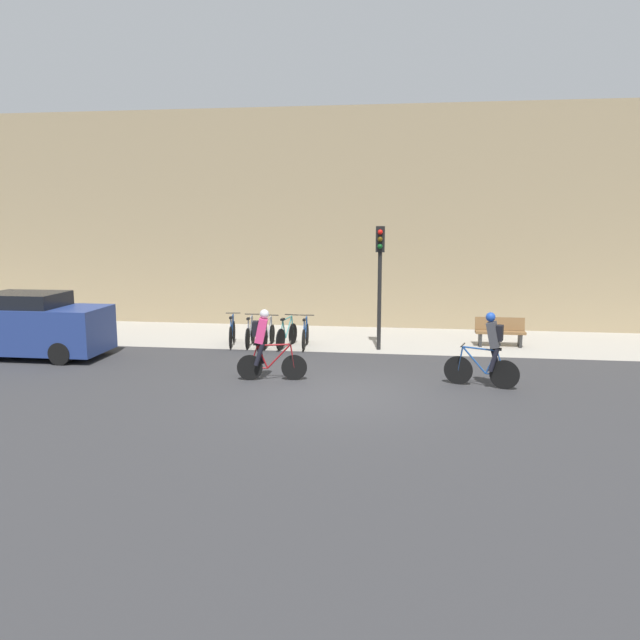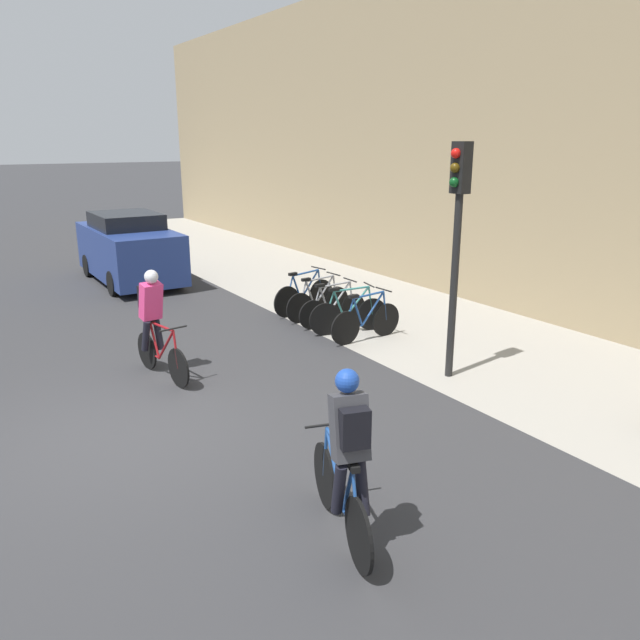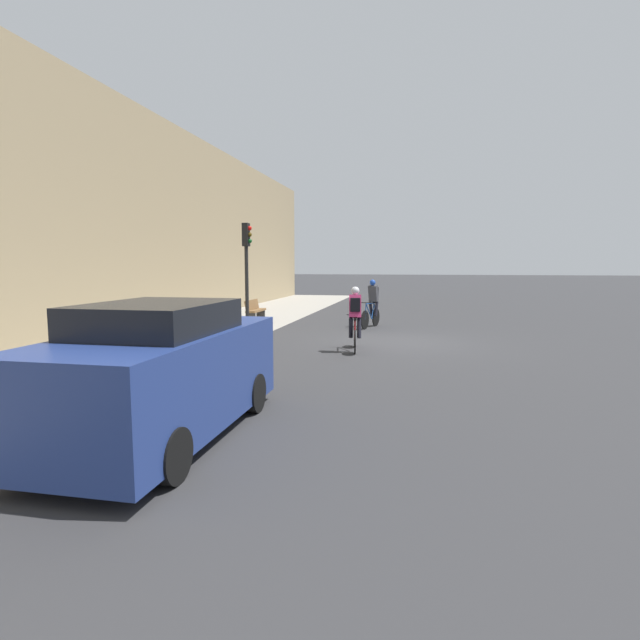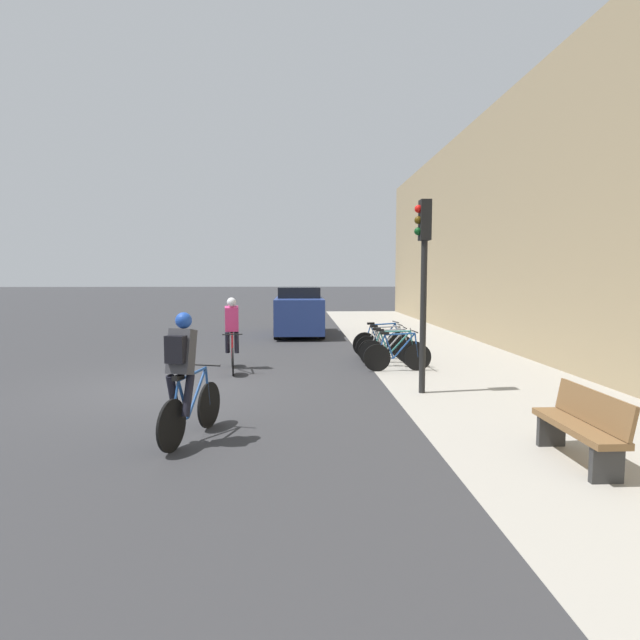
{
  "view_description": "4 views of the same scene",
  "coord_description": "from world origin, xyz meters",
  "px_view_note": "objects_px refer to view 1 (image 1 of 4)",
  "views": [
    {
      "loc": [
        1.46,
        -13.44,
        3.92
      ],
      "look_at": [
        -0.81,
        2.92,
        1.23
      ],
      "focal_mm": 35.0,
      "sensor_mm": 36.0,
      "label": 1
    },
    {
      "loc": [
        7.64,
        -1.79,
        3.73
      ],
      "look_at": [
        -0.57,
        3.4,
        0.91
      ],
      "focal_mm": 35.0,
      "sensor_mm": 36.0,
      "label": 2
    },
    {
      "loc": [
        -15.15,
        -0.68,
        2.35
      ],
      "look_at": [
        -1.16,
        2.21,
        0.75
      ],
      "focal_mm": 28.0,
      "sensor_mm": 36.0,
      "label": 3
    },
    {
      "loc": [
        10.13,
        2.7,
        2.26
      ],
      "look_at": [
        1.07,
        3.1,
        1.47
      ],
      "focal_mm": 28.0,
      "sensor_mm": 36.0,
      "label": 4
    }
  ],
  "objects_px": {
    "cyclist_pink": "(264,342)",
    "cyclist_grey": "(490,348)",
    "parked_bike_3": "(287,335)",
    "parked_bike_2": "(268,335)",
    "bench": "(500,332)",
    "parked_bike_4": "(305,335)",
    "traffic_light_pole": "(380,265)",
    "parked_bike_0": "(232,333)",
    "parked_bike_1": "(250,334)",
    "parked_car": "(30,326)"
  },
  "relations": [
    {
      "from": "parked_bike_3",
      "to": "parked_bike_4",
      "type": "relative_size",
      "value": 1.0
    },
    {
      "from": "cyclist_grey",
      "to": "parked_bike_2",
      "type": "bearing_deg",
      "value": 147.57
    },
    {
      "from": "parked_bike_3",
      "to": "parked_car",
      "type": "distance_m",
      "value": 7.37
    },
    {
      "from": "parked_bike_3",
      "to": "cyclist_pink",
      "type": "bearing_deg",
      "value": -87.03
    },
    {
      "from": "parked_bike_2",
      "to": "parked_bike_3",
      "type": "distance_m",
      "value": 0.58
    },
    {
      "from": "parked_bike_1",
      "to": "parked_car",
      "type": "relative_size",
      "value": 0.38
    },
    {
      "from": "parked_bike_0",
      "to": "parked_bike_3",
      "type": "bearing_deg",
      "value": -0.02
    },
    {
      "from": "cyclist_grey",
      "to": "parked_bike_3",
      "type": "distance_m",
      "value": 6.82
    },
    {
      "from": "parked_bike_4",
      "to": "bench",
      "type": "xyz_separation_m",
      "value": [
        5.94,
        1.05,
        0.07
      ]
    },
    {
      "from": "parked_bike_0",
      "to": "parked_bike_2",
      "type": "xyz_separation_m",
      "value": [
        1.15,
        -0.0,
        -0.03
      ]
    },
    {
      "from": "parked_bike_2",
      "to": "parked_bike_4",
      "type": "distance_m",
      "value": 1.16
    },
    {
      "from": "cyclist_grey",
      "to": "bench",
      "type": "bearing_deg",
      "value": 79.08
    },
    {
      "from": "parked_bike_0",
      "to": "parked_bike_2",
      "type": "height_order",
      "value": "parked_bike_0"
    },
    {
      "from": "cyclist_pink",
      "to": "cyclist_grey",
      "type": "height_order",
      "value": "cyclist_grey"
    },
    {
      "from": "parked_bike_4",
      "to": "traffic_light_pole",
      "type": "xyz_separation_m",
      "value": [
        2.24,
        0.02,
        2.16
      ]
    },
    {
      "from": "parked_bike_3",
      "to": "bench",
      "type": "height_order",
      "value": "parked_bike_3"
    },
    {
      "from": "parked_bike_4",
      "to": "traffic_light_pole",
      "type": "relative_size",
      "value": 0.45
    },
    {
      "from": "cyclist_pink",
      "to": "parked_bike_0",
      "type": "xyz_separation_m",
      "value": [
        -1.94,
        3.97,
        -0.54
      ]
    },
    {
      "from": "cyclist_pink",
      "to": "traffic_light_pole",
      "type": "distance_m",
      "value": 5.04
    },
    {
      "from": "cyclist_pink",
      "to": "cyclist_grey",
      "type": "xyz_separation_m",
      "value": [
        5.36,
        0.07,
        -0.0
      ]
    },
    {
      "from": "parked_car",
      "to": "parked_bike_3",
      "type": "bearing_deg",
      "value": 18.42
    },
    {
      "from": "cyclist_grey",
      "to": "parked_bike_0",
      "type": "bearing_deg",
      "value": 151.85
    },
    {
      "from": "parked_bike_2",
      "to": "traffic_light_pole",
      "type": "xyz_separation_m",
      "value": [
        3.4,
        0.02,
        2.18
      ]
    },
    {
      "from": "parked_bike_0",
      "to": "parked_bike_4",
      "type": "bearing_deg",
      "value": -0.01
    },
    {
      "from": "parked_car",
      "to": "parked_bike_2",
      "type": "bearing_deg",
      "value": 19.95
    },
    {
      "from": "traffic_light_pole",
      "to": "bench",
      "type": "relative_size",
      "value": 2.47
    },
    {
      "from": "cyclist_pink",
      "to": "bench",
      "type": "distance_m",
      "value": 8.08
    },
    {
      "from": "parked_bike_3",
      "to": "parked_bike_4",
      "type": "height_order",
      "value": "parked_bike_3"
    },
    {
      "from": "cyclist_pink",
      "to": "parked_bike_3",
      "type": "distance_m",
      "value": 4.01
    },
    {
      "from": "parked_bike_4",
      "to": "parked_car",
      "type": "relative_size",
      "value": 0.38
    },
    {
      "from": "parked_bike_1",
      "to": "parked_bike_4",
      "type": "height_order",
      "value": "parked_bike_4"
    },
    {
      "from": "parked_bike_0",
      "to": "bench",
      "type": "bearing_deg",
      "value": 7.27
    },
    {
      "from": "parked_bike_1",
      "to": "traffic_light_pole",
      "type": "relative_size",
      "value": 0.44
    },
    {
      "from": "cyclist_grey",
      "to": "parked_bike_3",
      "type": "relative_size",
      "value": 1.08
    },
    {
      "from": "parked_bike_1",
      "to": "parked_bike_2",
      "type": "bearing_deg",
      "value": -0.08
    },
    {
      "from": "cyclist_pink",
      "to": "parked_bike_4",
      "type": "xyz_separation_m",
      "value": [
        0.37,
        3.97,
        -0.55
      ]
    },
    {
      "from": "parked_bike_3",
      "to": "bench",
      "type": "xyz_separation_m",
      "value": [
        6.52,
        1.05,
        0.07
      ]
    },
    {
      "from": "parked_bike_0",
      "to": "parked_bike_1",
      "type": "distance_m",
      "value": 0.58
    },
    {
      "from": "traffic_light_pole",
      "to": "bench",
      "type": "xyz_separation_m",
      "value": [
        3.7,
        1.03,
        -2.1
      ]
    },
    {
      "from": "parked_bike_3",
      "to": "parked_car",
      "type": "height_order",
      "value": "parked_car"
    },
    {
      "from": "parked_bike_2",
      "to": "bench",
      "type": "distance_m",
      "value": 7.17
    },
    {
      "from": "parked_bike_0",
      "to": "cyclist_pink",
      "type": "bearing_deg",
      "value": -64.0
    },
    {
      "from": "parked_bike_3",
      "to": "parked_bike_2",
      "type": "bearing_deg",
      "value": -179.94
    },
    {
      "from": "parked_bike_2",
      "to": "parked_car",
      "type": "height_order",
      "value": "parked_car"
    },
    {
      "from": "parked_bike_4",
      "to": "parked_car",
      "type": "xyz_separation_m",
      "value": [
        -7.56,
        -2.33,
        0.5
      ]
    },
    {
      "from": "parked_bike_2",
      "to": "parked_bike_4",
      "type": "bearing_deg",
      "value": 0.04
    },
    {
      "from": "cyclist_pink",
      "to": "parked_bike_0",
      "type": "bearing_deg",
      "value": 116.0
    },
    {
      "from": "cyclist_pink",
      "to": "parked_bike_3",
      "type": "relative_size",
      "value": 1.06
    },
    {
      "from": "parked_bike_1",
      "to": "parked_bike_4",
      "type": "relative_size",
      "value": 0.98
    },
    {
      "from": "parked_bike_2",
      "to": "parked_bike_4",
      "type": "height_order",
      "value": "parked_bike_4"
    }
  ]
}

